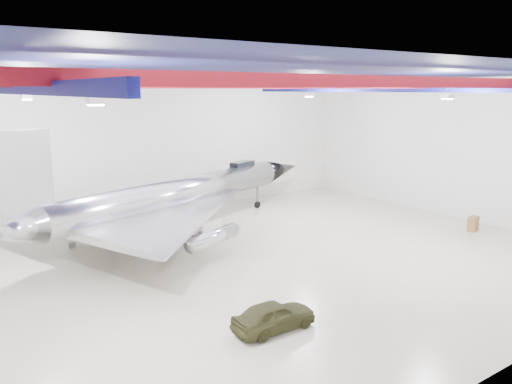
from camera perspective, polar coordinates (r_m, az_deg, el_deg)
floor at (r=29.84m, az=-1.42°, el=-8.11°), size 40.00×40.00×0.00m
wall_back at (r=41.72m, az=-12.90°, el=5.03°), size 40.00×0.00×40.00m
wall_right at (r=42.73m, az=21.64°, el=4.65°), size 0.00×30.00×30.00m
ceiling at (r=28.11m, az=-1.54°, el=13.51°), size 40.00×40.00×0.00m
ceiling_structure at (r=28.10m, az=-1.53°, el=12.13°), size 39.50×29.50×1.08m
jet_aircraft at (r=35.59m, az=-8.85°, el=-0.58°), size 28.51×21.49×8.06m
jeep at (r=21.86m, az=2.05°, el=-13.94°), size 3.79×1.58×1.28m
desk at (r=39.62m, az=23.56°, el=-3.34°), size 1.24×0.86×1.03m
toolbox_red at (r=36.83m, az=-7.85°, el=-4.13°), size 0.47×0.40×0.29m
engine_drum at (r=33.35m, az=-6.79°, el=-5.62°), size 0.67×0.67×0.47m
parts_bin at (r=36.26m, az=-6.14°, el=-4.25°), size 0.59×0.48×0.41m
crate_small at (r=34.82m, az=-20.29°, el=-5.70°), size 0.43×0.35×0.29m
oil_barrel at (r=34.40m, az=-10.07°, el=-5.23°), size 0.74×0.68×0.42m
spares_box at (r=37.88m, az=-7.30°, el=-3.61°), size 0.54×0.54×0.38m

